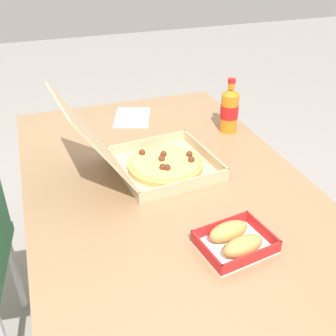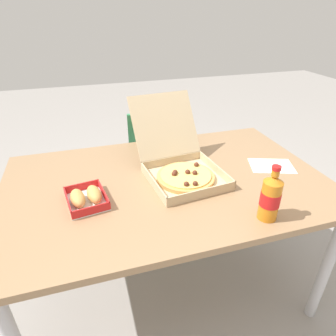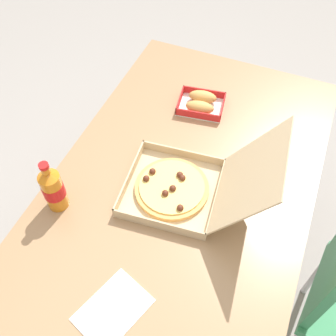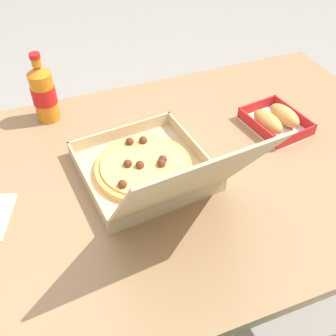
{
  "view_description": "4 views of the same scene",
  "coord_description": "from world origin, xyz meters",
  "views": [
    {
      "loc": [
        -1.09,
        0.37,
        1.47
      ],
      "look_at": [
        0.07,
        -0.03,
        0.72
      ],
      "focal_mm": 43.71,
      "sensor_mm": 36.0,
      "label": 1
    },
    {
      "loc": [
        -0.33,
        -1.1,
        1.42
      ],
      "look_at": [
        0.02,
        0.03,
        0.75
      ],
      "focal_mm": 31.3,
      "sensor_mm": 36.0,
      "label": 2
    },
    {
      "loc": [
        0.82,
        0.26,
        1.87
      ],
      "look_at": [
        0.03,
        -0.06,
        0.76
      ],
      "focal_mm": 41.5,
      "sensor_mm": 36.0,
      "label": 3
    },
    {
      "loc": [
        0.31,
        0.76,
        1.48
      ],
      "look_at": [
        0.03,
        0.02,
        0.74
      ],
      "focal_mm": 43.43,
      "sensor_mm": 36.0,
      "label": 4
    }
  ],
  "objects": [
    {
      "name": "cola_bottle",
      "position": [
        0.29,
        -0.37,
        0.8
      ],
      "size": [
        0.07,
        0.07,
        0.22
      ],
      "color": "orange",
      "rests_on": "dining_table"
    },
    {
      "name": "bread_side_box",
      "position": [
        -0.36,
        -0.07,
        0.73
      ],
      "size": [
        0.18,
        0.21,
        0.06
      ],
      "color": "white",
      "rests_on": "dining_table"
    },
    {
      "name": "pizza_box_open",
      "position": [
        0.08,
        0.02,
        0.75
      ],
      "size": [
        0.38,
        0.54,
        0.32
      ],
      "color": "tan",
      "rests_on": "dining_table"
    },
    {
      "name": "ground_plane",
      "position": [
        0.0,
        0.0,
        0.0
      ],
      "size": [
        10.0,
        10.0,
        0.0
      ],
      "primitive_type": "plane",
      "color": "gray"
    },
    {
      "name": "chair",
      "position": [
        0.12,
        0.7,
        0.48
      ],
      "size": [
        0.45,
        0.45,
        0.83
      ],
      "color": "#338451",
      "rests_on": "ground_plane"
    },
    {
      "name": "paper_menu",
      "position": [
        0.54,
        -0.02,
        0.71
      ],
      "size": [
        0.25,
        0.21,
        0.0
      ],
      "primitive_type": "cube",
      "rotation": [
        0.0,
        0.0,
        -0.34
      ],
      "color": "white",
      "rests_on": "dining_table"
    },
    {
      "name": "dining_table",
      "position": [
        0.0,
        0.0,
        0.64
      ],
      "size": [
        1.47,
        0.93,
        0.71
      ],
      "color": "#997551",
      "rests_on": "ground_plane"
    }
  ]
}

